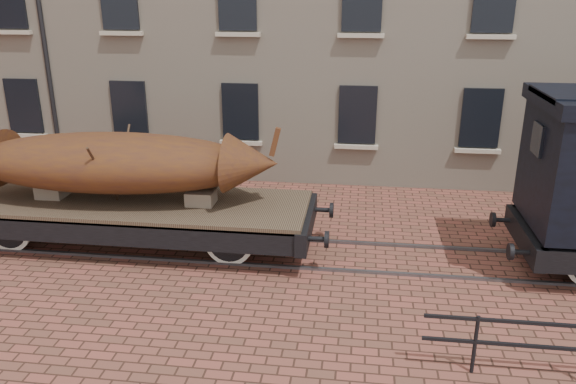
# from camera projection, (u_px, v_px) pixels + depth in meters

# --- Properties ---
(ground) EXTENTS (90.00, 90.00, 0.00)m
(ground) POSITION_uv_depth(u_px,v_px,m) (305.00, 254.00, 12.67)
(ground) COLOR brown
(rail_track) EXTENTS (30.00, 1.52, 0.06)m
(rail_track) POSITION_uv_depth(u_px,v_px,m) (305.00, 253.00, 12.66)
(rail_track) COLOR #59595E
(rail_track) RESTS_ON ground
(flatcar_wagon) EXTENTS (9.40, 2.55, 1.42)m
(flatcar_wagon) POSITION_uv_depth(u_px,v_px,m) (127.00, 209.00, 12.89)
(flatcar_wagon) COLOR brown
(flatcar_wagon) RESTS_ON ground
(iron_boat) EXTENTS (7.56, 2.44, 1.77)m
(iron_boat) POSITION_uv_depth(u_px,v_px,m) (113.00, 162.00, 12.54)
(iron_boat) COLOR #5B3112
(iron_boat) RESTS_ON flatcar_wagon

